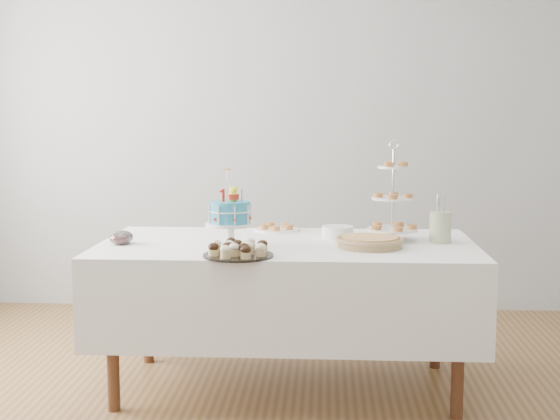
# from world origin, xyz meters

# --- Properties ---
(floor) EXTENTS (5.00, 5.00, 0.00)m
(floor) POSITION_xyz_m (0.00, 0.00, 0.00)
(floor) COLOR brown
(floor) RESTS_ON ground
(walls) EXTENTS (5.04, 4.04, 2.70)m
(walls) POSITION_xyz_m (0.00, 0.00, 1.35)
(walls) COLOR #A0A3A6
(walls) RESTS_ON floor
(table) EXTENTS (1.92, 1.02, 0.77)m
(table) POSITION_xyz_m (0.00, 0.30, 0.54)
(table) COLOR white
(table) RESTS_ON floor
(birthday_cake) EXTENTS (0.25, 0.25, 0.39)m
(birthday_cake) POSITION_xyz_m (-0.28, 0.18, 0.88)
(birthday_cake) COLOR white
(birthday_cake) RESTS_ON table
(cupcake_tray) EXTENTS (0.33, 0.33, 0.07)m
(cupcake_tray) POSITION_xyz_m (-0.21, -0.10, 0.81)
(cupcake_tray) COLOR black
(cupcake_tray) RESTS_ON table
(pie) EXTENTS (0.34, 0.34, 0.05)m
(pie) POSITION_xyz_m (0.41, 0.18, 0.80)
(pie) COLOR #A37F58
(pie) RESTS_ON table
(tiered_stand) EXTENTS (0.27, 0.27, 0.52)m
(tiered_stand) POSITION_xyz_m (0.54, 0.40, 0.99)
(tiered_stand) COLOR silver
(tiered_stand) RESTS_ON table
(plate_stack) EXTENTS (0.17, 0.17, 0.07)m
(plate_stack) POSITION_xyz_m (0.26, 0.45, 0.80)
(plate_stack) COLOR white
(plate_stack) RESTS_ON table
(pastry_plate) EXTENTS (0.25, 0.25, 0.04)m
(pastry_plate) POSITION_xyz_m (-0.08, 0.70, 0.79)
(pastry_plate) COLOR white
(pastry_plate) RESTS_ON table
(jam_bowl_a) EXTENTS (0.11, 0.11, 0.07)m
(jam_bowl_a) POSITION_xyz_m (-0.84, 0.23, 0.80)
(jam_bowl_a) COLOR silver
(jam_bowl_a) RESTS_ON table
(jam_bowl_b) EXTENTS (0.11, 0.11, 0.07)m
(jam_bowl_b) POSITION_xyz_m (-0.84, 0.19, 0.80)
(jam_bowl_b) COLOR silver
(jam_bowl_b) RESTS_ON table
(utensil_pitcher) EXTENTS (0.11, 0.11, 0.25)m
(utensil_pitcher) POSITION_xyz_m (0.78, 0.35, 0.86)
(utensil_pitcher) COLOR beige
(utensil_pitcher) RESTS_ON table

